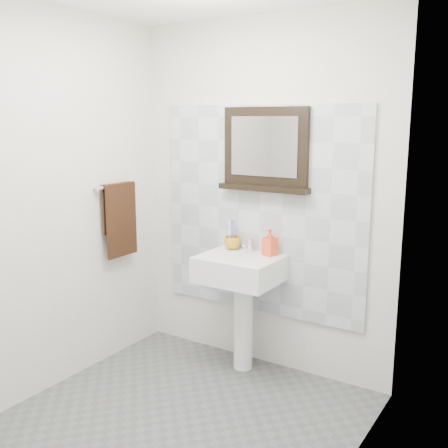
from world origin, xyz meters
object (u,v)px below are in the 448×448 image
at_px(pedestal_sink, 240,281).
at_px(soap_dispenser, 270,242).
at_px(framed_mirror, 265,151).
at_px(hand_towel, 120,214).
at_px(toothbrush_cup, 232,243).

relative_size(pedestal_sink, soap_dispenser, 5.11).
distance_m(soap_dispenser, framed_mirror, 0.63).
bearing_deg(framed_mirror, soap_dispenser, -35.56).
bearing_deg(hand_towel, toothbrush_cup, 26.67).
xyz_separation_m(toothbrush_cup, soap_dispenser, (0.31, -0.00, 0.05)).
xyz_separation_m(soap_dispenser, hand_towel, (-1.07, -0.37, 0.15)).
bearing_deg(toothbrush_cup, pedestal_sink, -42.18).
bearing_deg(pedestal_sink, framed_mirror, 65.17).
xyz_separation_m(toothbrush_cup, framed_mirror, (0.24, 0.05, 0.67)).
bearing_deg(pedestal_sink, toothbrush_cup, 137.82).
bearing_deg(toothbrush_cup, framed_mirror, 12.01).
bearing_deg(toothbrush_cup, hand_towel, -153.33).
relative_size(toothbrush_cup, framed_mirror, 0.18).
relative_size(pedestal_sink, hand_towel, 1.75).
height_order(framed_mirror, hand_towel, framed_mirror).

